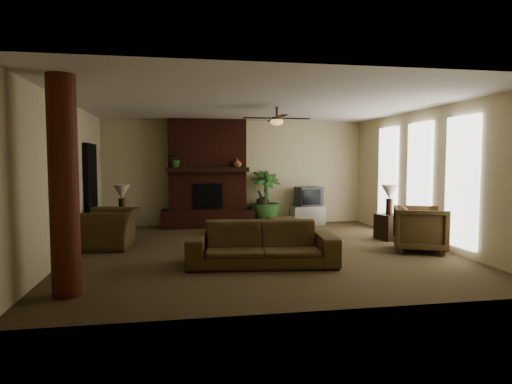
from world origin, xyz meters
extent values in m
plane|color=brown|center=(0.00, 0.00, 0.00)|extent=(7.00, 7.00, 0.00)
plane|color=silver|center=(0.00, 0.00, 2.80)|extent=(7.00, 7.00, 0.00)
plane|color=beige|center=(0.00, 3.50, 1.40)|extent=(7.00, 0.00, 7.00)
plane|color=beige|center=(0.00, -3.50, 1.40)|extent=(7.00, 0.00, 7.00)
plane|color=beige|center=(-3.50, 0.00, 1.40)|extent=(0.00, 7.00, 7.00)
plane|color=beige|center=(3.50, 0.00, 1.40)|extent=(0.00, 7.00, 7.00)
cube|color=#411A11|center=(-0.80, 3.25, 1.40)|extent=(2.00, 0.50, 2.80)
cube|color=#411A11|center=(-0.80, 3.15, 0.23)|extent=(2.40, 0.70, 0.45)
cube|color=black|center=(-0.80, 2.99, 0.82)|extent=(0.75, 0.04, 0.65)
cube|color=black|center=(-0.80, 2.97, 1.50)|extent=(2.10, 0.28, 0.12)
cube|color=white|center=(3.45, 1.60, 1.35)|extent=(0.08, 0.85, 2.35)
cube|color=white|center=(3.45, 0.20, 1.35)|extent=(0.08, 0.85, 2.35)
cube|color=white|center=(3.45, -1.20, 1.35)|extent=(0.08, 0.85, 2.35)
cylinder|color=#5E2617|center=(-2.95, -2.40, 1.40)|extent=(0.36, 0.36, 2.80)
cube|color=black|center=(-3.44, 1.80, 1.05)|extent=(0.10, 1.00, 2.10)
cylinder|color=#2F2015|center=(0.40, 0.30, 2.68)|extent=(0.04, 0.04, 0.24)
cylinder|color=#2F2015|center=(0.40, 0.30, 2.56)|extent=(0.20, 0.20, 0.06)
ellipsoid|color=#F2BF72|center=(0.40, 0.30, 2.50)|extent=(0.26, 0.26, 0.14)
cube|color=black|center=(0.80, 0.30, 2.57)|extent=(0.55, 0.12, 0.01)
cube|color=black|center=(0.00, 0.30, 2.57)|extent=(0.55, 0.12, 0.01)
cube|color=black|center=(0.40, 0.70, 2.57)|extent=(0.12, 0.55, 0.01)
cube|color=black|center=(0.40, -0.10, 2.57)|extent=(0.12, 0.55, 0.01)
imported|color=brown|center=(-0.18, -1.20, 0.48)|extent=(2.52, 0.99, 0.96)
imported|color=brown|center=(-2.88, 0.75, 0.51)|extent=(0.86, 1.23, 1.02)
imported|color=brown|center=(3.00, -0.65, 0.47)|extent=(1.17, 1.20, 0.95)
cube|color=black|center=(0.48, 0.32, 0.40)|extent=(1.20, 0.70, 0.06)
cube|color=black|center=(-0.02, 0.07, 0.18)|extent=(0.07, 0.07, 0.37)
cube|color=black|center=(0.98, 0.07, 0.18)|extent=(0.07, 0.07, 0.37)
cube|color=black|center=(-0.02, 0.57, 0.18)|extent=(0.07, 0.07, 0.37)
cube|color=black|center=(0.98, 0.57, 0.18)|extent=(0.07, 0.07, 0.37)
cube|color=brown|center=(0.85, 1.52, 0.20)|extent=(0.70, 0.70, 0.40)
cube|color=silver|center=(1.91, 3.15, 0.25)|extent=(0.85, 0.50, 0.50)
cube|color=#3A3B3D|center=(1.94, 3.15, 0.76)|extent=(0.71, 0.59, 0.52)
cube|color=black|center=(1.94, 2.88, 0.76)|extent=(0.52, 0.10, 0.40)
cylinder|color=#31261B|center=(0.67, 3.15, 0.35)|extent=(0.34, 0.34, 0.70)
sphere|color=#31261B|center=(0.67, 3.15, 0.60)|extent=(0.34, 0.34, 0.34)
imported|color=#2D5D25|center=(0.73, 3.15, 0.41)|extent=(1.14, 1.61, 0.82)
cube|color=black|center=(-2.82, 1.66, 0.28)|extent=(0.57, 0.57, 0.55)
cylinder|color=#2F2015|center=(-2.77, 1.69, 0.73)|extent=(0.14, 0.14, 0.35)
cone|color=beige|center=(-2.77, 1.69, 1.05)|extent=(0.36, 0.36, 0.30)
cube|color=black|center=(3.04, 0.64, 0.28)|extent=(0.60, 0.60, 0.55)
cylinder|color=#2F2015|center=(3.02, 0.65, 0.73)|extent=(0.17, 0.17, 0.35)
cone|color=beige|center=(3.02, 0.65, 1.05)|extent=(0.44, 0.44, 0.30)
imported|color=#2D5D25|center=(-1.60, 2.99, 1.72)|extent=(0.41, 0.45, 0.33)
imported|color=#8E5B39|center=(-0.04, 2.94, 1.67)|extent=(0.28, 0.29, 0.22)
imported|color=#999999|center=(0.27, 0.30, 0.57)|extent=(0.22, 0.08, 0.29)
imported|color=#999999|center=(0.70, 0.25, 0.58)|extent=(0.21, 0.10, 0.29)
camera|label=1|loc=(-1.51, -8.20, 1.73)|focal=30.52mm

